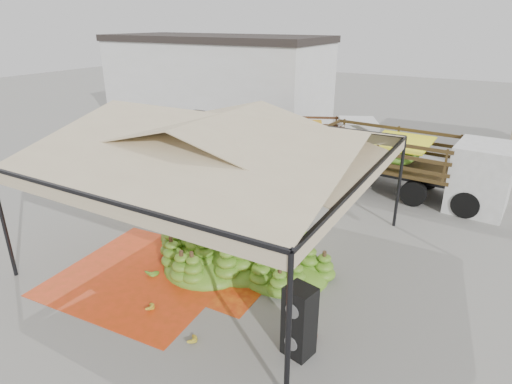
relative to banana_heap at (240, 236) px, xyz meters
The scene contains 17 objects.
ground 0.91m from the banana_heap, 166.81° to the left, with size 90.00×90.00×0.00m, color slate.
canopy_tent 2.74m from the banana_heap, 166.81° to the left, with size 8.10×8.10×4.00m.
building_white 17.82m from the banana_heap, 126.93° to the left, with size 14.30×6.30×5.40m.
tarp_left 2.78m from the banana_heap, 127.11° to the right, with size 4.32×4.11×0.01m, color red.
tarp_right 0.92m from the banana_heap, 129.04° to the right, with size 3.71×3.90×0.01m, color orange.
banana_heap is the anchor object (origin of this frame).
hand_yellow_a 3.71m from the banana_heap, 75.17° to the right, with size 0.44×0.36×0.20m, color gold.
hand_yellow_b 3.29m from the banana_heap, 100.55° to the right, with size 0.45×0.36×0.20m, color gold.
hand_red_a 3.77m from the banana_heap, 34.79° to the right, with size 0.47×0.38×0.21m, color #5A1C14.
hand_red_b 0.97m from the banana_heap, 51.89° to the right, with size 0.51×0.41×0.23m, color #522712.
hand_green 2.58m from the banana_heap, 127.32° to the right, with size 0.48×0.39×0.22m, color #45811A.
hanging_bunches 2.58m from the banana_heap, 109.30° to the left, with size 1.74×0.24×0.20m.
speaker_stack 4.09m from the banana_heap, 41.36° to the right, with size 0.66×0.60×1.55m.
banana_leaves 2.69m from the banana_heap, 149.22° to the left, with size 0.96×1.36×3.70m, color #27711E, non-canonical shape.
vendor 4.85m from the banana_heap, 77.67° to the left, with size 0.57×0.37×1.55m, color gray.
truck_left 9.19m from the banana_heap, 99.83° to the left, with size 6.29×4.38×2.06m.
truck_right 8.00m from the banana_heap, 65.22° to the left, with size 7.05×2.89×2.36m.
Camera 1 is at (6.39, -9.21, 6.31)m, focal length 30.00 mm.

